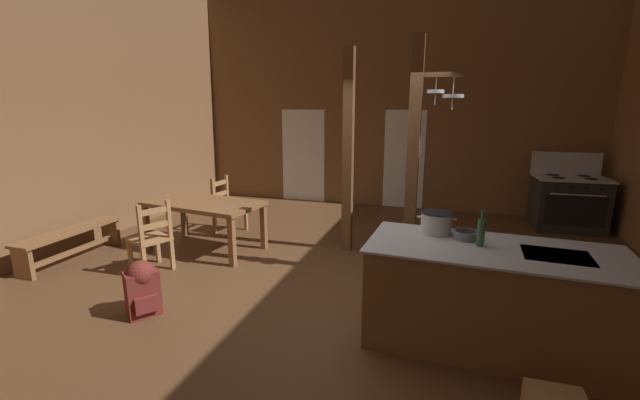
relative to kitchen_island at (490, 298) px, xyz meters
The scene contains 17 objects.
ground_plane 1.89m from the kitchen_island, 160.95° to the left, with size 8.98×9.59×0.10m, color brown.
wall_back 5.65m from the kitchen_island, 108.78° to the left, with size 8.98×0.14×4.57m, color brown.
wall_left 6.18m from the kitchen_island, behind, with size 0.14×9.59×4.57m, color brown.
glazed_door_back_left 6.15m from the kitchen_island, 125.53° to the left, with size 1.00×0.01×2.05m, color white.
glazed_panel_back_right 5.19m from the kitchen_island, 104.74° to the left, with size 0.84×0.01×2.05m, color white.
kitchen_island is the anchor object (origin of this frame).
stove_range 4.57m from the kitchen_island, 69.19° to the left, with size 1.19×0.88×1.32m.
support_post_with_pot_rack 1.90m from the kitchen_island, 121.27° to the left, with size 0.60×0.24×2.92m.
support_post_center 2.93m from the kitchen_island, 131.16° to the left, with size 0.14×0.14×2.92m.
dining_table 4.13m from the kitchen_island, 159.42° to the left, with size 1.80×1.11×0.74m.
ladderback_chair_near_window 4.08m from the kitchen_island, behind, with size 0.58×0.58×0.95m.
ladderback_chair_by_post 4.64m from the kitchen_island, 149.65° to the left, with size 0.49×0.49×0.95m.
bench_along_left_wall 5.44m from the kitchen_island, behind, with size 0.37×1.51×0.44m.
backpack 3.39m from the kitchen_island, behind, with size 0.39×0.39×0.60m.
stockpot_on_counter 0.82m from the kitchen_island, 150.10° to the left, with size 0.37×0.30×0.21m.
mixing_bowl_on_counter 0.59m from the kitchen_island, 142.22° to the left, with size 0.22×0.22×0.08m.
bottle_tall_on_counter 0.61m from the kitchen_island, 169.13° to the left, with size 0.07×0.07×0.32m.
Camera 1 is at (1.27, -4.20, 2.13)m, focal length 22.69 mm.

